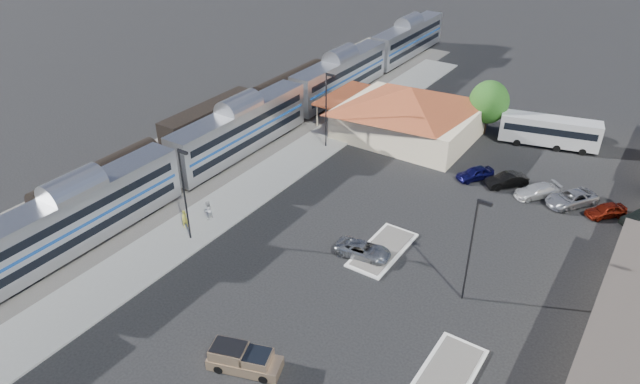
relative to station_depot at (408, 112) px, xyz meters
The scene contains 22 objects.
ground 24.63m from the station_depot, 79.24° to the right, with size 280.00×280.00×0.00m, color black.
railbed 23.14m from the station_depot, 135.78° to the right, with size 16.00×100.00×0.12m, color #4C4944.
platform 19.71m from the station_depot, 112.45° to the right, with size 5.50×92.00×0.18m, color gray.
passenger_train 19.85m from the station_depot, 132.63° to the right, with size 3.00×104.00×5.55m.
freight_cars 23.55m from the station_depot, 145.75° to the right, with size 2.80×46.00×4.00m.
station_depot is the anchor object (origin of this frame).
traffic_island_south 23.80m from the station_depot, 68.74° to the right, with size 3.30×7.50×0.21m.
traffic_island_north 37.12m from the station_depot, 59.88° to the right, with size 3.30×7.50×0.21m.
lamp_plat_s 30.74m from the station_depot, 101.94° to the right, with size 1.08×0.25×9.00m.
lamp_plat_n 10.45m from the station_depot, 128.41° to the right, with size 1.08×0.25×9.00m.
lamp_lot 29.30m from the station_depot, 55.24° to the right, with size 1.08×0.25×9.00m.
tree_depot 9.69m from the station_depot, 38.43° to the left, with size 4.71×4.71×6.63m.
pickup_truck 39.35m from the station_depot, 79.56° to the right, with size 5.21×3.27×1.69m.
suv 24.92m from the station_depot, 72.35° to the right, with size 2.21×4.79×1.33m, color #A0A4A8.
coach_bus 16.28m from the station_depot, 23.67° to the left, with size 11.20×4.91×3.51m.
person_a 30.15m from the station_depot, 105.37° to the right, with size 0.65×0.43×1.78m, color #D5CE42.
person_b 27.87m from the station_depot, 105.10° to the right, with size 0.93×0.72×1.91m, color silver.
parked_car_a 12.31m from the station_depot, 27.75° to the right, with size 1.63×4.05×1.38m, color #0E0E46.
parked_car_b 15.06m from the station_depot, 20.97° to the right, with size 1.52×4.37×1.44m, color black.
parked_car_c 18.15m from the station_depot, 18.21° to the right, with size 1.86×4.58×1.33m, color silver.
parked_car_d 21.11m from the station_depot, 14.70° to the right, with size 2.39×5.19×1.44m, color #9B9DA4.
parked_car_e 24.27m from the station_depot, 13.46° to the right, with size 1.55×3.85×1.31m, color maroon.
Camera 1 is at (21.40, -33.99, 29.73)m, focal length 32.00 mm.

